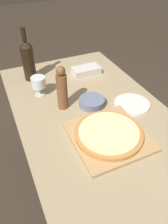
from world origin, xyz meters
The scene contains 10 objects.
ground_plane centered at (0.00, 0.00, 0.00)m, with size 12.00×12.00×0.00m, color #382D23.
dining_table centered at (0.00, 0.00, 0.64)m, with size 0.81×1.61×0.73m.
cutting_board centered at (-0.02, -0.10, 0.74)m, with size 0.35×0.36×0.02m.
pizza centered at (-0.02, -0.10, 0.76)m, with size 0.33×0.33×0.02m.
wine_bottle centered at (-0.22, 0.60, 0.87)m, with size 0.08×0.08×0.34m.
pepper_mill centered at (-0.13, 0.22, 0.85)m, with size 0.06×0.06×0.25m.
wine_glass centered at (-0.22, 0.39, 0.82)m, with size 0.09×0.09×0.12m.
small_bowl centered at (0.02, 0.17, 0.75)m, with size 0.15×0.15×0.04m.
dinner_plate centered at (0.23, 0.07, 0.74)m, with size 0.20×0.20×0.01m.
food_container centered at (0.15, 0.51, 0.76)m, with size 0.19×0.11×0.05m.
Camera 1 is at (-0.43, -0.72, 1.49)m, focal length 35.00 mm.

